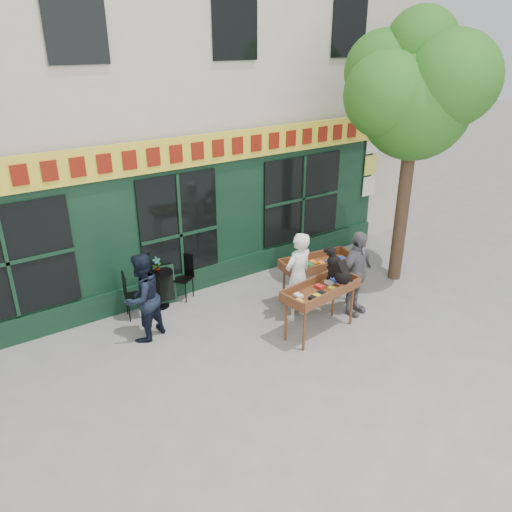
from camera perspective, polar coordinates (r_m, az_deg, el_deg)
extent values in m
plane|color=slate|center=(9.03, -1.40, -10.00)|extent=(80.00, 80.00, 0.00)
cube|color=beige|center=(12.96, -17.72, 22.65)|extent=(14.00, 7.00, 10.00)
cube|color=black|center=(10.22, -9.02, 3.91)|extent=(11.00, 0.16, 3.20)
cube|color=yellow|center=(9.73, -9.23, 11.49)|extent=(11.00, 0.06, 0.60)
cube|color=maroon|center=(9.70, -9.12, 11.45)|extent=(9.60, 0.03, 0.34)
cube|color=black|center=(10.66, -8.32, -3.08)|extent=(11.00, 0.10, 0.50)
cube|color=black|center=(10.22, -8.68, 2.44)|extent=(1.70, 0.05, 2.50)
cube|color=black|center=(9.32, -26.56, -0.71)|extent=(2.20, 0.05, 2.00)
cube|color=black|center=(11.81, 5.32, 6.57)|extent=(2.20, 0.05, 2.00)
cube|color=silver|center=(13.29, 12.75, 7.80)|extent=(0.42, 0.02, 0.50)
cube|color=#E5D14C|center=(13.15, 12.97, 10.10)|extent=(0.42, 0.02, 0.50)
cube|color=silver|center=(13.04, 13.19, 12.45)|extent=(0.42, 0.02, 0.50)
cylinder|color=#382619|center=(11.15, 16.46, 6.00)|extent=(0.28, 0.28, 3.60)
sphere|color=#275814|center=(10.75, 17.72, 16.19)|extent=(2.20, 2.20, 2.20)
sphere|color=#275814|center=(11.46, 18.99, 17.95)|extent=(1.80, 1.80, 1.80)
sphere|color=#275814|center=(10.40, 14.81, 17.40)|extent=(1.70, 1.70, 1.70)
sphere|color=#275814|center=(10.51, 21.46, 18.31)|extent=(1.80, 1.80, 1.80)
sphere|color=#275814|center=(10.85, 14.49, 19.79)|extent=(1.60, 1.60, 1.60)
sphere|color=#275814|center=(10.82, 18.41, 22.03)|extent=(1.40, 1.40, 1.40)
cylinder|color=brown|center=(8.68, 5.51, -8.49)|extent=(0.05, 0.05, 0.80)
cylinder|color=brown|center=(9.56, 10.87, -5.60)|extent=(0.05, 0.05, 0.80)
cylinder|color=brown|center=(8.94, 3.44, -7.39)|extent=(0.05, 0.05, 0.80)
cylinder|color=brown|center=(9.79, 8.85, -4.70)|extent=(0.05, 0.05, 0.80)
cube|color=brown|center=(9.02, 7.42, -4.17)|extent=(1.56, 0.76, 0.05)
cube|color=brown|center=(8.82, 8.86, -4.36)|extent=(1.49, 0.22, 0.18)
cube|color=brown|center=(9.16, 6.09, -3.11)|extent=(1.49, 0.22, 0.18)
cube|color=brown|center=(9.00, 7.44, -3.84)|extent=(1.34, 0.56, 0.06)
imported|color=white|center=(9.43, 4.82, -2.37)|extent=(0.69, 0.50, 1.76)
cylinder|color=brown|center=(9.77, 4.49, -4.53)|extent=(0.05, 0.05, 0.80)
cylinder|color=brown|center=(10.44, 10.63, -2.95)|extent=(0.05, 0.05, 0.80)
cylinder|color=brown|center=(10.10, 3.21, -3.48)|extent=(0.05, 0.05, 0.80)
cylinder|color=brown|center=(10.75, 9.24, -2.02)|extent=(0.05, 0.05, 0.80)
cube|color=brown|center=(10.07, 7.10, -1.08)|extent=(1.57, 0.79, 0.05)
cube|color=brown|center=(9.82, 8.05, -1.29)|extent=(1.49, 0.25, 0.18)
cube|color=brown|center=(10.25, 6.24, -0.07)|extent=(1.49, 0.25, 0.18)
cube|color=brown|center=(10.04, 7.12, -0.77)|extent=(1.34, 0.58, 0.06)
imported|color=#5E5D63|center=(9.76, 11.34, -1.98)|extent=(1.07, 0.61, 1.71)
cylinder|color=black|center=(10.35, -10.85, -5.57)|extent=(0.36, 0.36, 0.03)
cylinder|color=black|center=(10.19, -11.00, -3.80)|extent=(0.04, 0.04, 0.72)
cylinder|color=black|center=(10.02, -11.17, -1.93)|extent=(0.60, 0.60, 0.03)
cube|color=black|center=(9.90, -13.69, -4.47)|extent=(0.43, 0.43, 0.03)
cube|color=black|center=(9.77, -14.81, -3.33)|extent=(0.11, 0.36, 0.50)
cylinder|color=black|center=(9.89, -12.56, -5.89)|extent=(0.02, 0.02, 0.44)
cylinder|color=black|center=(10.15, -12.87, -5.10)|extent=(0.02, 0.02, 0.44)
cylinder|color=black|center=(9.86, -14.27, -6.17)|extent=(0.02, 0.02, 0.44)
cylinder|color=black|center=(10.12, -14.54, -5.38)|extent=(0.02, 0.02, 0.44)
cube|color=black|center=(10.39, -8.40, -2.59)|extent=(0.50, 0.50, 0.03)
cube|color=black|center=(10.42, -8.01, -0.97)|extent=(0.22, 0.32, 0.50)
cylinder|color=black|center=(10.46, -9.45, -3.90)|extent=(0.02, 0.02, 0.44)
cylinder|color=black|center=(10.31, -8.03, -4.22)|extent=(0.02, 0.02, 0.44)
cylinder|color=black|center=(10.68, -8.61, -3.22)|extent=(0.02, 0.02, 0.44)
cylinder|color=black|center=(10.54, -7.21, -3.52)|extent=(0.02, 0.02, 0.44)
imported|color=gray|center=(9.95, -11.24, -1.01)|extent=(0.17, 0.12, 0.32)
imported|color=black|center=(9.01, -12.87, -4.66)|extent=(0.97, 0.88, 1.64)
cube|color=black|center=(10.30, -10.69, -3.32)|extent=(0.58, 0.28, 0.79)
cube|color=black|center=(10.29, -10.64, -3.36)|extent=(0.48, 0.25, 0.65)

